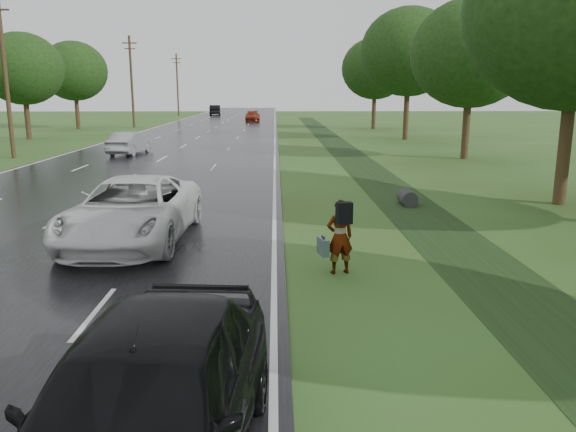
# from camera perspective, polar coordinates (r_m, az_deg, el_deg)

# --- Properties ---
(road) EXTENTS (14.00, 180.00, 0.04)m
(road) POSITION_cam_1_polar(r_m,az_deg,el_deg) (55.17, -8.45, 8.27)
(road) COLOR black
(road) RESTS_ON ground
(edge_stripe_east) EXTENTS (0.12, 180.00, 0.01)m
(edge_stripe_east) POSITION_cam_1_polar(r_m,az_deg,el_deg) (54.75, -1.34, 8.40)
(edge_stripe_east) COLOR silver
(edge_stripe_east) RESTS_ON road
(edge_stripe_west) EXTENTS (0.12, 180.00, 0.01)m
(edge_stripe_west) POSITION_cam_1_polar(r_m,az_deg,el_deg) (56.40, -15.33, 8.08)
(edge_stripe_west) COLOR silver
(edge_stripe_west) RESTS_ON road
(center_line) EXTENTS (0.12, 180.00, 0.01)m
(center_line) POSITION_cam_1_polar(r_m,az_deg,el_deg) (55.17, -8.45, 8.30)
(center_line) COLOR silver
(center_line) RESTS_ON road
(drainage_ditch) EXTENTS (2.20, 120.00, 0.56)m
(drainage_ditch) POSITION_cam_1_polar(r_m,az_deg,el_deg) (28.97, 8.10, 4.60)
(drainage_ditch) COLOR black
(drainage_ditch) RESTS_ON ground
(utility_pole_mid) EXTENTS (1.60, 0.26, 10.00)m
(utility_pole_mid) POSITION_cam_1_polar(r_m,az_deg,el_deg) (38.14, -26.82, 13.07)
(utility_pole_mid) COLOR #382B17
(utility_pole_mid) RESTS_ON ground
(utility_pole_far) EXTENTS (1.60, 0.26, 10.00)m
(utility_pole_far) POSITION_cam_1_polar(r_m,az_deg,el_deg) (66.57, -15.61, 13.12)
(utility_pole_far) COLOR #382B17
(utility_pole_far) RESTS_ON ground
(utility_pole_distant) EXTENTS (1.60, 0.26, 10.00)m
(utility_pole_distant) POSITION_cam_1_polar(r_m,az_deg,el_deg) (95.96, -11.17, 13.01)
(utility_pole_distant) COLOR #382B17
(utility_pole_distant) RESTS_ON ground
(tree_east_c) EXTENTS (7.00, 7.00, 9.29)m
(tree_east_c) POSITION_cam_1_polar(r_m,az_deg,el_deg) (35.56, 18.10, 15.42)
(tree_east_c) COLOR #382B17
(tree_east_c) RESTS_ON ground
(tree_east_d) EXTENTS (8.00, 8.00, 10.76)m
(tree_east_d) POSITION_cam_1_polar(r_m,az_deg,el_deg) (48.97, 12.18, 15.97)
(tree_east_d) COLOR #382B17
(tree_east_d) RESTS_ON ground
(tree_east_f) EXTENTS (7.20, 7.20, 9.62)m
(tree_east_f) POSITION_cam_1_polar(r_m,az_deg,el_deg) (62.58, 8.85, 14.57)
(tree_east_f) COLOR #382B17
(tree_east_f) RESTS_ON ground
(tree_west_d) EXTENTS (6.60, 6.60, 8.80)m
(tree_west_d) POSITION_cam_1_polar(r_m,az_deg,el_deg) (52.98, -25.36, 13.36)
(tree_west_d) COLOR #382B17
(tree_west_d) RESTS_ON ground
(tree_west_f) EXTENTS (7.00, 7.00, 9.29)m
(tree_west_f) POSITION_cam_1_polar(r_m,az_deg,el_deg) (66.26, -20.92, 13.59)
(tree_west_f) COLOR #382B17
(tree_west_f) RESTS_ON ground
(pedestrian) EXTENTS (0.83, 0.64, 1.66)m
(pedestrian) POSITION_cam_1_polar(r_m,az_deg,el_deg) (12.37, 5.21, -2.03)
(pedestrian) COLOR #A5998C
(pedestrian) RESTS_ON ground
(white_pickup) EXTENTS (3.03, 6.18, 1.69)m
(white_pickup) POSITION_cam_1_polar(r_m,az_deg,el_deg) (15.40, -15.51, 0.55)
(white_pickup) COLOR silver
(white_pickup) RESTS_ON road
(dark_sedan) EXTENTS (2.54, 5.38, 1.78)m
(dark_sedan) POSITION_cam_1_polar(r_m,az_deg,el_deg) (6.00, -14.20, -18.15)
(dark_sedan) COLOR black
(dark_sedan) RESTS_ON road
(silver_sedan) EXTENTS (2.07, 4.49, 1.42)m
(silver_sedan) POSITION_cam_1_polar(r_m,az_deg,el_deg) (37.52, -15.75, 7.14)
(silver_sedan) COLOR #94959C
(silver_sedan) RESTS_ON road
(far_car_red) EXTENTS (2.12, 4.90, 1.41)m
(far_car_red) POSITION_cam_1_polar(r_m,az_deg,el_deg) (76.98, -3.62, 10.08)
(far_car_red) COLOR maroon
(far_car_red) RESTS_ON road
(far_car_dark) EXTENTS (2.18, 5.24, 1.69)m
(far_car_dark) POSITION_cam_1_polar(r_m,az_deg,el_deg) (99.47, -7.42, 10.62)
(far_car_dark) COLOR black
(far_car_dark) RESTS_ON road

